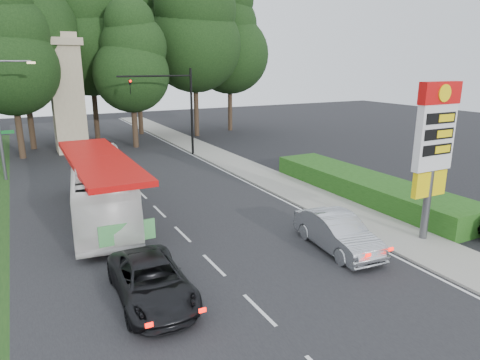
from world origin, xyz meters
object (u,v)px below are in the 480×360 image
monument (67,93)px  streetlight_signs (0,113)px  transit_bus (101,188)px  suv_charcoal (152,281)px  gas_station_pylon (434,141)px  traffic_signal_mast (176,100)px  sedan_silver (337,232)px

monument → streetlight_signs: bearing=-122.0°
monument → transit_bus: (-0.75, -18.42, -3.55)m
suv_charcoal → monument: bearing=90.3°
gas_station_pylon → suv_charcoal: 12.60m
traffic_signal_mast → streetlight_signs: streetlight_signs is taller
traffic_signal_mast → monument: bearing=142.0°
streetlight_signs → monument: bearing=58.0°
traffic_signal_mast → monument: size_ratio=0.72×
gas_station_pylon → transit_bus: size_ratio=0.61×
traffic_signal_mast → transit_bus: (-8.43, -12.41, -3.12)m
traffic_signal_mast → sedan_silver: bearing=-91.3°
gas_station_pylon → monument: bearing=111.8°
traffic_signal_mast → suv_charcoal: (-8.48, -21.30, -4.01)m
gas_station_pylon → monument: 30.17m
streetlight_signs → suv_charcoal: size_ratio=1.66×
streetlight_signs → suv_charcoal: (4.19, -19.31, -3.77)m
streetlight_signs → monument: (4.99, 7.99, 0.67)m
monument → suv_charcoal: (-0.80, -27.30, -4.44)m
traffic_signal_mast → streetlight_signs: bearing=-171.1°
monument → suv_charcoal: 27.67m
sedan_silver → suv_charcoal: bearing=-172.6°
gas_station_pylon → suv_charcoal: (-12.00, 0.70, -3.78)m
streetlight_signs → transit_bus: 11.62m
streetlight_signs → monument: monument is taller
transit_bus → monument: bearing=94.7°
gas_station_pylon → suv_charcoal: bearing=176.6°
gas_station_pylon → monument: monument is taller
transit_bus → gas_station_pylon: bearing=-31.7°
suv_charcoal → transit_bus: bearing=91.6°
traffic_signal_mast → transit_bus: traffic_signal_mast is taller
sedan_silver → suv_charcoal: sedan_silver is taller
gas_station_pylon → traffic_signal_mast: bearing=99.1°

